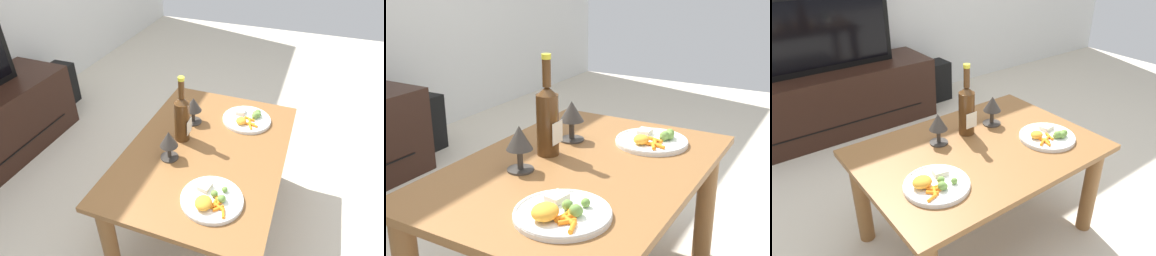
% 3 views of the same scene
% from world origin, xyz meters
% --- Properties ---
extents(ground_plane, '(6.40, 6.40, 0.00)m').
position_xyz_m(ground_plane, '(0.00, 0.00, 0.00)').
color(ground_plane, beige).
extents(dining_table, '(1.02, 0.70, 0.48)m').
position_xyz_m(dining_table, '(0.00, 0.00, 0.39)').
color(dining_table, brown).
rests_on(dining_table, ground_plane).
extents(tv_stand, '(1.37, 0.45, 0.46)m').
position_xyz_m(tv_stand, '(-0.13, 1.44, 0.23)').
color(tv_stand, black).
rests_on(tv_stand, ground_plane).
extents(tv_screen, '(0.88, 0.05, 0.52)m').
position_xyz_m(tv_screen, '(-0.13, 1.44, 0.72)').
color(tv_screen, black).
rests_on(tv_screen, tv_stand).
extents(floor_speaker, '(0.19, 0.19, 0.33)m').
position_xyz_m(floor_speaker, '(0.74, 1.49, 0.17)').
color(floor_speaker, black).
rests_on(floor_speaker, ground_plane).
extents(wine_bottle, '(0.07, 0.07, 0.33)m').
position_xyz_m(wine_bottle, '(0.04, 0.14, 0.61)').
color(wine_bottle, '#4C2D14').
rests_on(wine_bottle, dining_table).
extents(goblet_left, '(0.08, 0.08, 0.14)m').
position_xyz_m(goblet_left, '(-0.12, 0.14, 0.58)').
color(goblet_left, '#38332D').
rests_on(goblet_left, dining_table).
extents(goblet_right, '(0.09, 0.09, 0.14)m').
position_xyz_m(goblet_right, '(0.19, 0.14, 0.58)').
color(goblet_right, '#38332D').
rests_on(goblet_right, dining_table).
extents(dinner_plate_left, '(0.24, 0.24, 0.05)m').
position_xyz_m(dinner_plate_left, '(-0.30, -0.12, 0.49)').
color(dinner_plate_left, white).
rests_on(dinner_plate_left, dining_table).
extents(dinner_plate_right, '(0.25, 0.25, 0.05)m').
position_xyz_m(dinner_plate_right, '(0.29, -0.12, 0.49)').
color(dinner_plate_right, white).
rests_on(dinner_plate_right, dining_table).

